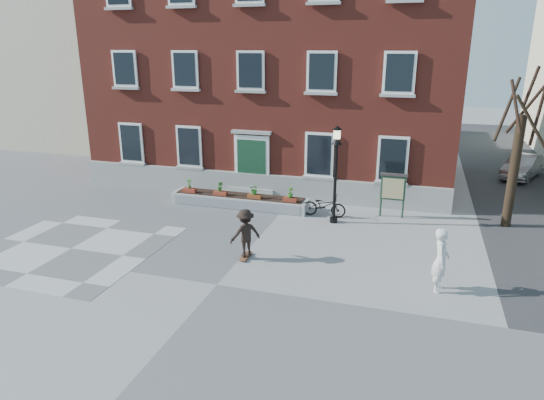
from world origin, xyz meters
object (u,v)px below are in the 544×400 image
(bicycle, at_px, (324,205))
(skateboarder, at_px, (245,233))
(lamp_post, at_px, (336,161))
(parked_car, at_px, (522,166))
(notice_board, at_px, (393,188))
(bystander, at_px, (441,260))

(bicycle, relative_size, skateboarder, 1.05)
(lamp_post, height_order, skateboarder, lamp_post)
(parked_car, distance_m, skateboarder, 17.84)
(bicycle, xyz_separation_m, lamp_post, (0.52, -0.59, 2.06))
(notice_board, bearing_deg, bicycle, -164.57)
(bystander, bearing_deg, parked_car, -15.85)
(bicycle, relative_size, parked_car, 0.48)
(bicycle, bearing_deg, lamp_post, -139.67)
(parked_car, bearing_deg, bystander, -83.31)
(bicycle, relative_size, notice_board, 0.97)
(bicycle, bearing_deg, parked_car, -44.97)
(bicycle, distance_m, parked_car, 12.99)
(parked_car, bearing_deg, bicycle, -110.11)
(skateboarder, bearing_deg, bicycle, 71.01)
(bystander, xyz_separation_m, skateboarder, (-6.15, 0.48, -0.07))
(bicycle, distance_m, skateboarder, 5.22)
(bicycle, bearing_deg, bystander, -141.43)
(parked_car, height_order, skateboarder, skateboarder)
(bystander, distance_m, skateboarder, 6.17)
(bystander, distance_m, lamp_post, 6.41)
(lamp_post, distance_m, notice_board, 2.86)
(notice_board, height_order, skateboarder, notice_board)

